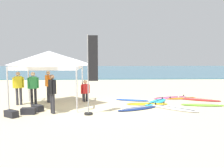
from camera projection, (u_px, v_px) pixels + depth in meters
ground_plane at (96, 108)px, 11.61m from camera, size 80.00×80.00×0.00m
sea at (101, 70)px, 43.87m from camera, size 80.00×36.00×0.10m
canopy_tent at (49, 58)px, 11.90m from camera, size 3.10×3.10×2.75m
surfboard_lime at (203, 105)px, 12.30m from camera, size 2.19×0.91×0.19m
surfboard_yellow at (147, 104)px, 12.57m from camera, size 2.16×0.62×0.19m
surfboard_blue at (132, 100)px, 13.69m from camera, size 1.95×1.08×0.19m
surfboard_pink at (171, 97)px, 14.52m from camera, size 2.37×1.28×0.19m
surfboard_red at (197, 99)px, 13.90m from camera, size 2.57×1.85×0.19m
surfboard_cyan at (156, 102)px, 13.09m from camera, size 1.89×2.33×0.19m
surfboard_white at (174, 108)px, 11.54m from camera, size 2.23×2.21×0.19m
surfboard_orange at (182, 98)px, 14.27m from camera, size 1.87×0.78×0.19m
surfboard_navy at (137, 108)px, 11.43m from camera, size 2.18×1.51×0.19m
person_green at (33, 86)px, 12.12m from camera, size 0.53×0.32×1.71m
person_orange at (48, 84)px, 13.05m from camera, size 0.39×0.46×1.71m
person_yellow at (18, 86)px, 12.33m from camera, size 0.52×0.33×1.71m
person_black at (52, 91)px, 10.46m from camera, size 0.38×0.47×1.71m
person_red at (85, 90)px, 13.34m from camera, size 0.48×0.38×1.20m
banner_flag at (91, 78)px, 10.20m from camera, size 0.60×0.36×3.40m
gear_bag_near_tent at (11, 114)px, 9.93m from camera, size 0.67×0.62×0.28m
gear_bag_by_pole at (28, 111)px, 10.43m from camera, size 0.61×0.34×0.28m
gear_bag_on_sand at (37, 108)px, 11.03m from camera, size 0.65×0.65×0.28m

